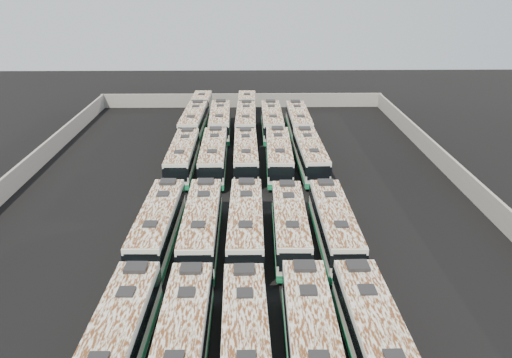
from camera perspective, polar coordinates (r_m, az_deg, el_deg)
name	(u,v)px	position (r m, az deg, el deg)	size (l,w,h in m)	color
ground	(239,201)	(47.59, -1.99, -2.48)	(140.00, 140.00, 0.00)	black
perimeter_wall	(239,190)	(47.14, -2.01, -1.27)	(45.20, 73.20, 2.20)	gray
bus_front_far_left	(116,345)	(28.79, -15.71, -17.85)	(2.92, 12.37, 3.47)	silver
bus_front_left	(182,344)	(28.21, -8.43, -18.21)	(2.59, 12.04, 3.39)	silver
bus_front_center	(246,345)	(27.96, -1.21, -18.40)	(2.74, 11.95, 3.36)	silver
bus_front_right	(312,344)	(28.03, 6.41, -18.25)	(2.85, 12.44, 3.49)	silver
bus_front_far_right	(377,343)	(28.67, 13.67, -17.78)	(2.82, 12.41, 3.49)	silver
bus_midfront_far_left	(158,225)	(39.95, -11.10, -5.21)	(2.83, 12.33, 3.46)	silver
bus_midfront_left	(202,226)	(39.33, -6.21, -5.33)	(2.70, 12.43, 3.50)	silver
bus_midfront_center	(246,226)	(39.14, -1.16, -5.34)	(2.74, 12.44, 3.50)	silver
bus_midfront_right	(290,226)	(39.39, 3.89, -5.33)	(2.79, 11.93, 3.35)	silver
bus_midfront_far_right	(334,225)	(39.69, 8.93, -5.27)	(2.60, 12.18, 3.43)	silver
bus_midback_far_left	(183,157)	(54.49, -8.35, 2.54)	(2.55, 12.03, 3.39)	silver
bus_midback_left	(214,156)	(54.12, -4.86, 2.62)	(2.74, 12.39, 3.48)	silver
bus_midback_center	(246,156)	(54.18, -1.17, 2.66)	(2.63, 11.99, 3.37)	silver
bus_midback_right	(279,156)	(54.15, 2.61, 2.69)	(2.91, 12.41, 3.48)	silver
bus_midback_far_right	(310,155)	(54.58, 6.20, 2.70)	(2.78, 12.18, 3.42)	silver
bus_back_far_left	(197,116)	(70.49, -6.79, 7.22)	(3.09, 19.17, 3.47)	silver
bus_back_left	(220,121)	(67.21, -4.13, 6.58)	(2.90, 12.45, 3.49)	silver
bus_back_center	(246,115)	(70.12, -1.11, 7.28)	(2.86, 19.06, 3.45)	silver
bus_back_right	(272,122)	(66.99, 1.84, 6.57)	(2.68, 12.34, 3.47)	silver
bus_back_far_right	(299,122)	(67.28, 4.89, 6.55)	(2.61, 12.19, 3.43)	silver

